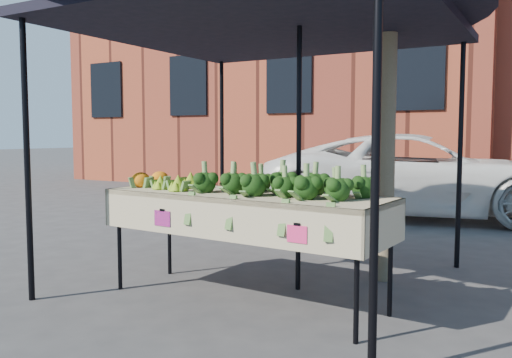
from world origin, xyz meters
name	(u,v)px	position (x,y,z in m)	size (l,w,h in m)	color
ground	(245,302)	(0.00, 0.00, 0.00)	(90.00, 90.00, 0.00)	#333336
table	(244,248)	(-0.01, 0.01, 0.45)	(2.45, 0.97, 0.90)	#BDB08D
canopy	(268,135)	(-0.13, 0.64, 1.37)	(3.16, 3.16, 2.74)	black
broccoli_heap	(281,180)	(0.31, 0.04, 1.02)	(1.45, 0.55, 0.24)	black
romanesco_cluster	(177,179)	(-0.68, 0.00, 0.99)	(0.41, 0.45, 0.18)	#96B226
cauliflower_pair	(150,177)	(-1.05, 0.08, 0.98)	(0.21, 0.41, 0.17)	orange
vehicle	(420,66)	(0.14, 5.44, 2.50)	(2.31, 1.39, 5.01)	white
street_tree	(389,19)	(0.79, 1.24, 2.43)	(2.46, 2.46, 4.85)	#1E4C14
building_left	(302,36)	(-5.00, 12.00, 4.50)	(12.00, 8.00, 9.00)	maroon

